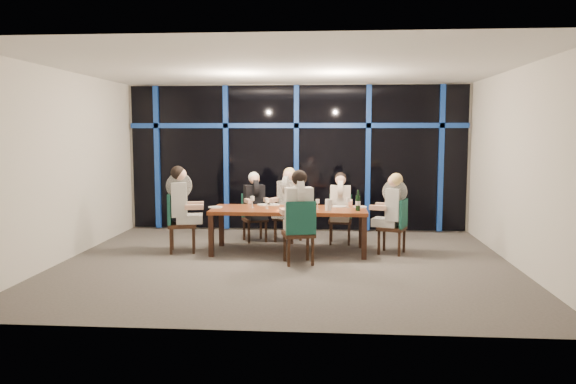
# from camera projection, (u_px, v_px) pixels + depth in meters

# --- Properties ---
(room) EXTENTS (7.04, 7.00, 3.02)m
(room) POSITION_uv_depth(u_px,v_px,m) (285.00, 132.00, 8.51)
(room) COLOR #5E5853
(room) RESTS_ON ground
(window_wall) EXTENTS (6.86, 0.43, 2.94)m
(window_wall) POSITION_uv_depth(u_px,v_px,m) (297.00, 156.00, 11.47)
(window_wall) COLOR black
(window_wall) RESTS_ON ground
(dining_table) EXTENTS (2.60, 1.00, 0.75)m
(dining_table) POSITION_uv_depth(u_px,v_px,m) (289.00, 212.00, 9.45)
(dining_table) COLOR brown
(dining_table) RESTS_ON ground
(chair_far_left) EXTENTS (0.54, 0.54, 0.88)m
(chair_far_left) POSITION_uv_depth(u_px,v_px,m) (254.00, 215.00, 10.50)
(chair_far_left) COLOR black
(chair_far_left) RESTS_ON ground
(chair_far_mid) EXTENTS (0.57, 0.57, 0.94)m
(chair_far_mid) POSITION_uv_depth(u_px,v_px,m) (290.00, 213.00, 10.47)
(chair_far_mid) COLOR black
(chair_far_mid) RESTS_ON ground
(chair_far_right) EXTENTS (0.43, 0.43, 0.89)m
(chair_far_right) POSITION_uv_depth(u_px,v_px,m) (340.00, 216.00, 10.29)
(chair_far_right) COLOR black
(chair_far_right) RESTS_ON ground
(chair_end_left) EXTENTS (0.55, 0.55, 1.00)m
(chair_end_left) POSITION_uv_depth(u_px,v_px,m) (177.00, 219.00, 9.48)
(chair_end_left) COLOR black
(chair_end_left) RESTS_ON ground
(chair_end_right) EXTENTS (0.55, 0.55, 0.92)m
(chair_end_right) POSITION_uv_depth(u_px,v_px,m) (397.00, 223.00, 9.33)
(chair_end_right) COLOR black
(chair_end_right) RESTS_ON ground
(chair_near_mid) EXTENTS (0.56, 0.56, 0.99)m
(chair_near_mid) POSITION_uv_depth(u_px,v_px,m) (299.00, 229.00, 8.57)
(chair_near_mid) COLOR black
(chair_near_mid) RESTS_ON ground
(diner_far_left) EXTENTS (0.55, 0.61, 0.86)m
(diner_far_left) POSITION_uv_depth(u_px,v_px,m) (255.00, 196.00, 10.39)
(diner_far_left) COLOR black
(diner_far_left) RESTS_ON ground
(diner_far_mid) EXTENTS (0.59, 0.64, 0.92)m
(diner_far_mid) POSITION_uv_depth(u_px,v_px,m) (288.00, 194.00, 10.36)
(diner_far_mid) COLOR black
(diner_far_mid) RESTS_ON ground
(diner_far_right) EXTENTS (0.45, 0.56, 0.86)m
(diner_far_right) POSITION_uv_depth(u_px,v_px,m) (340.00, 197.00, 10.17)
(diner_far_right) COLOR silver
(diner_far_right) RESTS_ON ground
(diner_end_left) EXTENTS (0.67, 0.56, 0.97)m
(diner_end_left) POSITION_uv_depth(u_px,v_px,m) (182.00, 196.00, 9.45)
(diner_end_left) COLOR black
(diner_end_left) RESTS_ON ground
(diner_end_right) EXTENTS (0.63, 0.56, 0.90)m
(diner_end_right) POSITION_uv_depth(u_px,v_px,m) (393.00, 201.00, 9.33)
(diner_end_right) COLOR black
(diner_end_right) RESTS_ON ground
(diner_near_mid) EXTENTS (0.57, 0.67, 0.97)m
(diner_near_mid) POSITION_uv_depth(u_px,v_px,m) (299.00, 203.00, 8.61)
(diner_near_mid) COLOR silver
(diner_near_mid) RESTS_ON ground
(plate_far_left) EXTENTS (0.24, 0.24, 0.01)m
(plate_far_left) POSITION_uv_depth(u_px,v_px,m) (264.00, 205.00, 9.87)
(plate_far_left) COLOR white
(plate_far_left) RESTS_ON dining_table
(plate_far_mid) EXTENTS (0.24, 0.24, 0.01)m
(plate_far_mid) POSITION_uv_depth(u_px,v_px,m) (273.00, 205.00, 9.88)
(plate_far_mid) COLOR white
(plate_far_mid) RESTS_ON dining_table
(plate_far_right) EXTENTS (0.24, 0.24, 0.01)m
(plate_far_right) POSITION_uv_depth(u_px,v_px,m) (339.00, 206.00, 9.63)
(plate_far_right) COLOR white
(plate_far_right) RESTS_ON dining_table
(plate_end_left) EXTENTS (0.24, 0.24, 0.01)m
(plate_end_left) POSITION_uv_depth(u_px,v_px,m) (215.00, 207.00, 9.56)
(plate_end_left) COLOR white
(plate_end_left) RESTS_ON dining_table
(plate_end_right) EXTENTS (0.24, 0.24, 0.01)m
(plate_end_right) POSITION_uv_depth(u_px,v_px,m) (360.00, 207.00, 9.57)
(plate_end_right) COLOR white
(plate_end_right) RESTS_ON dining_table
(plate_near_mid) EXTENTS (0.24, 0.24, 0.01)m
(plate_near_mid) POSITION_uv_depth(u_px,v_px,m) (292.00, 210.00, 9.18)
(plate_near_mid) COLOR white
(plate_near_mid) RESTS_ON dining_table
(wine_bottle) EXTENTS (0.08, 0.08, 0.34)m
(wine_bottle) POSITION_uv_depth(u_px,v_px,m) (358.00, 203.00, 9.15)
(wine_bottle) COLOR black
(wine_bottle) RESTS_ON dining_table
(water_pitcher) EXTENTS (0.12, 0.10, 0.19)m
(water_pitcher) POSITION_uv_depth(u_px,v_px,m) (328.00, 205.00, 9.19)
(water_pitcher) COLOR silver
(water_pitcher) RESTS_ON dining_table
(tea_light) EXTENTS (0.05, 0.05, 0.03)m
(tea_light) POSITION_uv_depth(u_px,v_px,m) (282.00, 210.00, 9.17)
(tea_light) COLOR #F39C49
(tea_light) RESTS_ON dining_table
(wine_glass_a) EXTENTS (0.06, 0.06, 0.16)m
(wine_glass_a) POSITION_uv_depth(u_px,v_px,m) (267.00, 201.00, 9.45)
(wine_glass_a) COLOR white
(wine_glass_a) RESTS_ON dining_table
(wine_glass_b) EXTENTS (0.07, 0.07, 0.17)m
(wine_glass_b) POSITION_uv_depth(u_px,v_px,m) (297.00, 200.00, 9.61)
(wine_glass_b) COLOR silver
(wine_glass_b) RESTS_ON dining_table
(wine_glass_c) EXTENTS (0.07, 0.07, 0.17)m
(wine_glass_c) POSITION_uv_depth(u_px,v_px,m) (318.00, 202.00, 9.34)
(wine_glass_c) COLOR silver
(wine_glass_c) RESTS_ON dining_table
(wine_glass_d) EXTENTS (0.07, 0.07, 0.19)m
(wine_glass_d) POSITION_uv_depth(u_px,v_px,m) (252.00, 199.00, 9.56)
(wine_glass_d) COLOR silver
(wine_glass_d) RESTS_ON dining_table
(wine_glass_e) EXTENTS (0.07, 0.07, 0.17)m
(wine_glass_e) POSITION_uv_depth(u_px,v_px,m) (348.00, 201.00, 9.51)
(wine_glass_e) COLOR silver
(wine_glass_e) RESTS_ON dining_table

